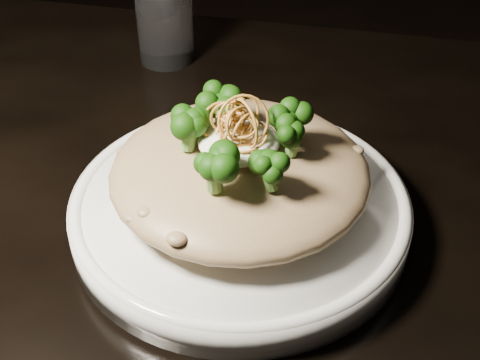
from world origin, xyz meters
TOP-DOWN VIEW (x-y plane):
  - table at (0.00, 0.00)m, footprint 1.10×0.80m
  - plate at (0.07, -0.05)m, footprint 0.32×0.32m
  - risotto at (0.07, -0.04)m, footprint 0.24×0.24m
  - broccoli at (0.08, -0.06)m, footprint 0.14×0.14m
  - cheese at (0.07, -0.05)m, footprint 0.07×0.07m
  - shallots at (0.07, -0.05)m, footprint 0.07×0.07m
  - drinking_glass at (-0.09, 0.26)m, footprint 0.08×0.08m

SIDE VIEW (x-z plane):
  - table at x=0.00m, z-range 0.29..1.04m
  - plate at x=0.07m, z-range 0.75..0.78m
  - risotto at x=0.07m, z-range 0.78..0.84m
  - drinking_glass at x=-0.09m, z-range 0.75..0.88m
  - cheese at x=0.07m, z-range 0.84..0.86m
  - broccoli at x=0.08m, z-range 0.84..0.89m
  - shallots at x=0.07m, z-range 0.86..0.90m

